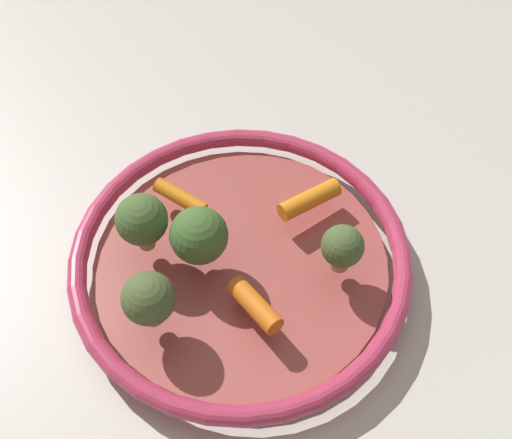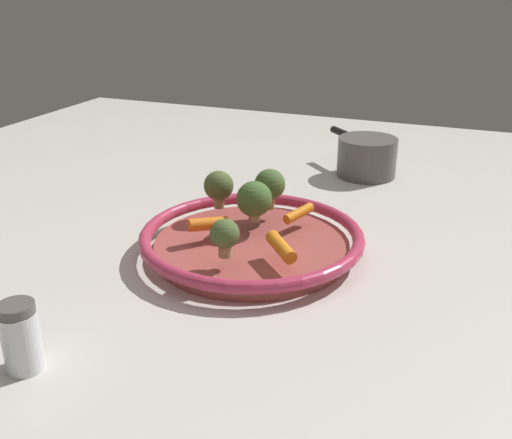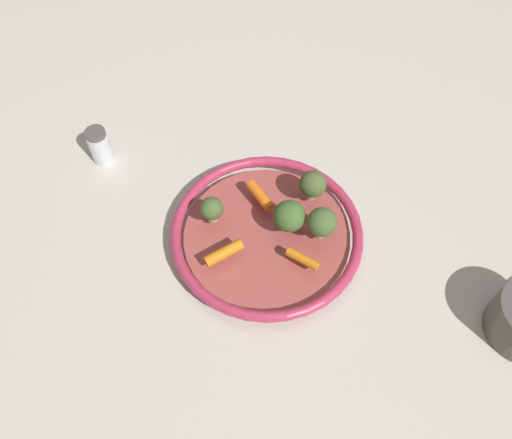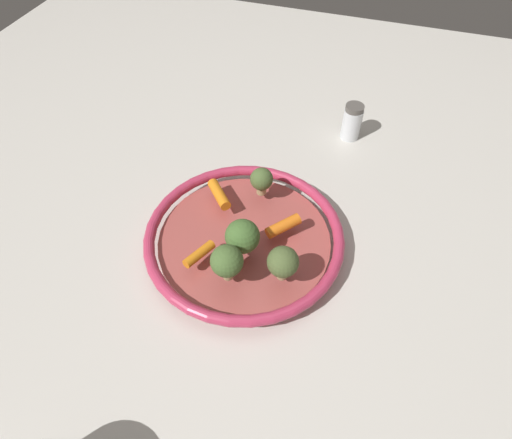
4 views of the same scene
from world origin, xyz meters
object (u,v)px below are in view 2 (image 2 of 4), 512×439
(broccoli_floret_edge, at_px, (270,185))
(broccoli_floret_large, at_px, (219,186))
(saucepan, at_px, (367,157))
(salt_shaker, at_px, (21,337))
(baby_carrot_center, at_px, (299,213))
(broccoli_floret_mid, at_px, (225,235))
(baby_carrot_left, at_px, (281,247))
(broccoli_floret_small, at_px, (254,199))
(serving_bowl, at_px, (252,241))
(baby_carrot_back, at_px, (208,224))

(broccoli_floret_edge, distance_m, broccoli_floret_large, 0.09)
(broccoli_floret_edge, xyz_separation_m, saucepan, (0.35, -0.09, -0.04))
(broccoli_floret_edge, bearing_deg, salt_shaker, 165.52)
(baby_carrot_center, relative_size, broccoli_floret_mid, 1.08)
(broccoli_floret_edge, bearing_deg, broccoli_floret_mid, -178.33)
(baby_carrot_left, relative_size, broccoli_floret_small, 1.08)
(baby_carrot_center, xyz_separation_m, broccoli_floret_edge, (0.02, 0.06, 0.03))
(serving_bowl, distance_m, baby_carrot_back, 0.07)
(broccoli_floret_large, relative_size, saucepan, 0.38)
(broccoli_floret_large, relative_size, salt_shaker, 0.78)
(baby_carrot_center, relative_size, baby_carrot_left, 0.86)
(broccoli_floret_large, bearing_deg, broccoli_floret_edge, -71.41)
(broccoli_floret_large, height_order, saucepan, broccoli_floret_large)
(baby_carrot_center, height_order, baby_carrot_back, baby_carrot_back)
(serving_bowl, xyz_separation_m, baby_carrot_center, (0.07, -0.05, 0.03))
(broccoli_floret_edge, distance_m, salt_shaker, 0.48)
(baby_carrot_center, xyz_separation_m, broccoli_floret_small, (-0.04, 0.06, 0.03))
(broccoli_floret_mid, bearing_deg, broccoli_floret_small, 4.51)
(serving_bowl, height_order, broccoli_floret_large, broccoli_floret_large)
(broccoli_floret_edge, distance_m, broccoli_floret_mid, 0.19)
(broccoli_floret_small, bearing_deg, broccoli_floret_edge, -5.18)
(baby_carrot_back, height_order, broccoli_floret_small, broccoli_floret_small)
(serving_bowl, height_order, salt_shaker, salt_shaker)
(broccoli_floret_large, relative_size, broccoli_floret_mid, 1.16)
(serving_bowl, distance_m, broccoli_floret_edge, 0.11)
(broccoli_floret_edge, distance_m, saucepan, 0.37)
(baby_carrot_center, bearing_deg, baby_carrot_back, 130.41)
(baby_carrot_left, height_order, broccoli_floret_mid, broccoli_floret_mid)
(broccoli_floret_small, height_order, broccoli_floret_mid, broccoli_floret_small)
(broccoli_floret_large, distance_m, broccoli_floret_mid, 0.19)
(broccoli_floret_large, distance_m, salt_shaker, 0.43)
(broccoli_floret_small, bearing_deg, serving_bowl, -163.97)
(serving_bowl, xyz_separation_m, broccoli_floret_large, (0.07, 0.09, 0.06))
(broccoli_floret_edge, xyz_separation_m, broccoli_floret_small, (-0.06, 0.01, -0.01))
(serving_bowl, relative_size, saucepan, 2.06)
(baby_carrot_center, height_order, broccoli_floret_small, broccoli_floret_small)
(serving_bowl, relative_size, baby_carrot_center, 5.84)
(baby_carrot_back, height_order, broccoli_floret_mid, broccoli_floret_mid)
(serving_bowl, distance_m, broccoli_floret_mid, 0.11)
(broccoli_floret_edge, bearing_deg, baby_carrot_left, -154.29)
(baby_carrot_back, distance_m, broccoli_floret_large, 0.10)
(serving_bowl, relative_size, broccoli_floret_small, 5.38)
(broccoli_floret_edge, relative_size, broccoli_floret_large, 1.07)
(salt_shaker, bearing_deg, baby_carrot_center, -21.97)
(broccoli_floret_large, bearing_deg, saucepan, -23.84)
(baby_carrot_center, relative_size, saucepan, 0.35)
(baby_carrot_center, bearing_deg, baby_carrot_left, -172.76)
(baby_carrot_left, bearing_deg, broccoli_floret_mid, 118.58)
(baby_carrot_left, height_order, broccoli_floret_small, broccoli_floret_small)
(baby_carrot_back, relative_size, salt_shaker, 0.76)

